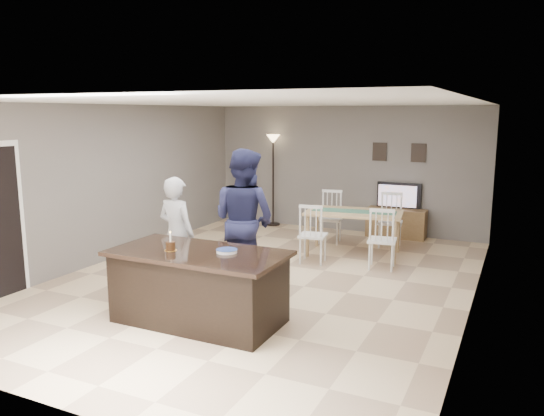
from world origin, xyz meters
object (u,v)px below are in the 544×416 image
at_px(kitchen_island, 199,286).
at_px(birthday_cake, 171,246).
at_px(floor_lamp, 273,155).
at_px(tv_console, 396,223).
at_px(woman, 177,235).
at_px(television, 398,196).
at_px(man, 244,220).
at_px(plate_stack, 227,251).
at_px(dining_table, 354,219).

distance_m(kitchen_island, birthday_cake, 0.61).
distance_m(kitchen_island, floor_lamp, 5.94).
bearing_deg(floor_lamp, birthday_cake, -77.07).
bearing_deg(tv_console, floor_lamp, 179.60).
bearing_deg(woman, birthday_cake, 128.52).
bearing_deg(kitchen_island, television, 77.99).
bearing_deg(tv_console, man, -107.08).
bearing_deg(tv_console, kitchen_island, -102.16).
relative_size(woman, plate_stack, 6.48).
height_order(tv_console, dining_table, dining_table).
bearing_deg(plate_stack, television, 81.23).
bearing_deg(woman, television, -107.34).
height_order(tv_console, woman, woman).
height_order(dining_table, floor_lamp, floor_lamp).
bearing_deg(woman, tv_console, -107.66).
distance_m(television, dining_table, 1.82).
height_order(kitchen_island, television, television).
bearing_deg(kitchen_island, birthday_cake, -161.21).
xyz_separation_m(woman, plate_stack, (1.27, -0.76, 0.09)).
relative_size(man, dining_table, 0.97).
xyz_separation_m(man, plate_stack, (0.44, -1.25, -0.11)).
bearing_deg(man, kitchen_island, 104.28).
distance_m(birthday_cake, floor_lamp, 5.88).
bearing_deg(plate_stack, birthday_cake, -162.76).
xyz_separation_m(tv_console, dining_table, (-0.41, -1.69, 0.36)).
height_order(kitchen_island, plate_stack, plate_stack).
bearing_deg(birthday_cake, tv_console, 74.98).
distance_m(woman, man, 0.98).
xyz_separation_m(man, dining_table, (0.89, 2.53, -0.37)).
bearing_deg(woman, man, -142.62).
bearing_deg(tv_console, television, 90.00).
bearing_deg(woman, plate_stack, 155.76).
bearing_deg(dining_table, man, -117.54).
distance_m(woman, plate_stack, 1.48).
distance_m(tv_console, television, 0.57).
bearing_deg(tv_console, birthday_cake, -105.02).
bearing_deg(birthday_cake, kitchen_island, 18.79).
xyz_separation_m(kitchen_island, woman, (-0.93, 0.86, 0.38)).
height_order(kitchen_island, floor_lamp, floor_lamp).
bearing_deg(floor_lamp, plate_stack, -70.20).
xyz_separation_m(kitchen_island, dining_table, (0.79, 3.88, 0.21)).
relative_size(man, plate_stack, 8.00).
bearing_deg(birthday_cake, dining_table, 74.36).
bearing_deg(man, tv_console, -96.88).
xyz_separation_m(television, woman, (-2.13, -4.78, -0.03)).
xyz_separation_m(kitchen_island, tv_console, (1.20, 5.57, -0.15)).
distance_m(television, man, 4.48).
relative_size(tv_console, man, 0.58).
bearing_deg(floor_lamp, television, 1.01).
bearing_deg(floor_lamp, tv_console, -0.40).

